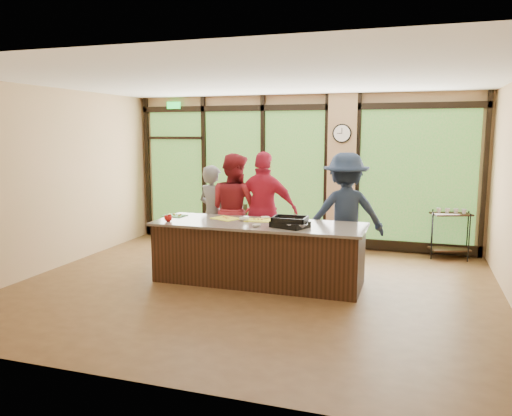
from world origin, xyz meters
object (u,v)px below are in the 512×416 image
Objects in this scene: roasting_pan at (290,224)px; flower_stand at (235,224)px; island_base at (258,254)px; cook_right at (345,214)px; bar_cart at (450,228)px; cook_left at (213,215)px.

roasting_pan is 3.23m from flower_stand.
island_base reaches higher than flower_stand.
roasting_pan is at bearing -18.98° from island_base.
bar_cart is at bearing -153.62° from cook_right.
cook_left is 2.16× the size of flower_stand.
island_base is 3.90× the size of flower_stand.
cook_left is 1.87× the size of bar_cart.
roasting_pan is at bearing 171.65° from cook_left.
bar_cart is at bearing -134.12° from cook_left.
cook_left is at bearing -177.59° from bar_cart.
flower_stand is 4.14m from bar_cart.
roasting_pan is 0.60× the size of flower_stand.
cook_right is 2.46× the size of flower_stand.
roasting_pan is 3.54m from bar_cart.
roasting_pan reaches higher than island_base.
cook_right reaches higher than island_base.
island_base is 1.56m from cook_right.
cook_right is 1.23m from roasting_pan.
cook_right is 2.97m from flower_stand.
bar_cart reaches higher than island_base.
roasting_pan is at bearing 41.37° from cook_right.
roasting_pan reaches higher than flower_stand.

